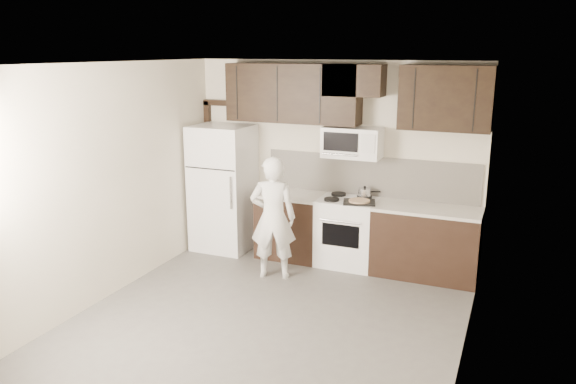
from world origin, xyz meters
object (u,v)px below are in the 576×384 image
Objects in this scene: refrigerator at (223,188)px; person at (273,218)px; stove at (347,232)px; microwave at (352,142)px.

refrigerator reaches higher than person.
refrigerator reaches higher than stove.
microwave reaches higher than stove.
microwave is 1.45m from person.
microwave is at bearing -147.59° from person.
person is at bearing -133.52° from stove.
microwave is at bearing 90.10° from stove.
stove is 1.24× the size of microwave.
stove is 0.60× the size of person.
refrigerator is (-1.85, -0.17, -0.75)m from microwave.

